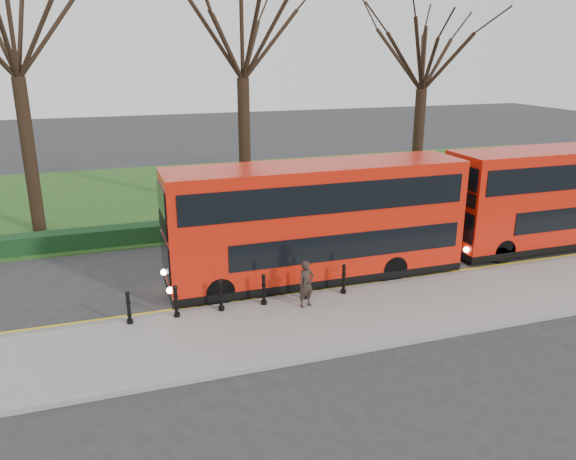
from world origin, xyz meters
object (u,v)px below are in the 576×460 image
object	(u,v)px
bus_lead	(316,223)
pedestrian	(306,284)
bus_rear	(565,197)
bollard_row	(243,293)

from	to	relation	value
bus_lead	pedestrian	distance (m)	2.95
pedestrian	bus_rear	bearing A→B (deg)	-3.85
bus_lead	bus_rear	bearing A→B (deg)	1.56
bus_lead	pedestrian	bearing A→B (deg)	-117.74
bus_lead	bus_rear	distance (m)	11.48
bus_lead	bus_rear	xyz separation A→B (m)	(11.48, 0.31, -0.03)
bollard_row	bus_rear	size ratio (longest dim) A/B	0.68
bollard_row	pedestrian	distance (m)	2.07
bollard_row	pedestrian	bearing A→B (deg)	-15.92
bollard_row	pedestrian	world-z (taller)	pedestrian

